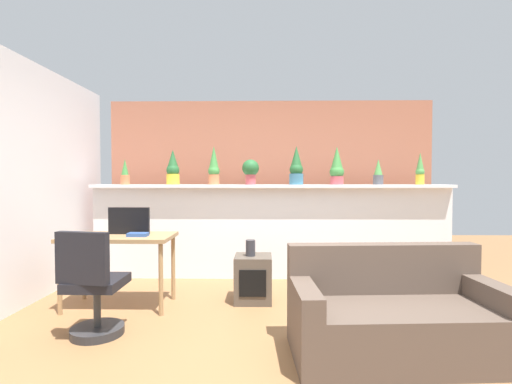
{
  "coord_description": "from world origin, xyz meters",
  "views": [
    {
      "loc": [
        -0.1,
        -3.05,
        1.32
      ],
      "look_at": [
        -0.19,
        1.38,
        1.18
      ],
      "focal_mm": 26.3,
      "sensor_mm": 36.0,
      "label": 1
    }
  ],
  "objects_px": {
    "desk": "(120,243)",
    "side_cube_shelf": "(253,278)",
    "potted_plant_2": "(214,167)",
    "office_chair": "(93,292)",
    "potted_plant_4": "(296,168)",
    "potted_plant_6": "(378,173)",
    "couch": "(395,317)",
    "vase_on_shelf": "(250,248)",
    "potted_plant_3": "(251,170)",
    "book_on_desk": "(138,235)",
    "potted_plant_7": "(420,170)",
    "potted_plant_0": "(125,173)",
    "potted_plant_5": "(337,167)",
    "tv_monitor": "(129,221)",
    "potted_plant_1": "(173,169)"
  },
  "relations": [
    {
      "from": "desk",
      "to": "potted_plant_4",
      "type": "bearing_deg",
      "value": 30.31
    },
    {
      "from": "vase_on_shelf",
      "to": "office_chair",
      "type": "bearing_deg",
      "value": -143.24
    },
    {
      "from": "side_cube_shelf",
      "to": "couch",
      "type": "xyz_separation_m",
      "value": [
        1.11,
        -1.22,
        0.03
      ]
    },
    {
      "from": "potted_plant_6",
      "to": "desk",
      "type": "height_order",
      "value": "potted_plant_6"
    },
    {
      "from": "book_on_desk",
      "to": "potted_plant_7",
      "type": "bearing_deg",
      "value": 20.22
    },
    {
      "from": "side_cube_shelf",
      "to": "potted_plant_4",
      "type": "bearing_deg",
      "value": 59.63
    },
    {
      "from": "potted_plant_7",
      "to": "couch",
      "type": "height_order",
      "value": "potted_plant_7"
    },
    {
      "from": "potted_plant_0",
      "to": "office_chair",
      "type": "height_order",
      "value": "potted_plant_0"
    },
    {
      "from": "potted_plant_0",
      "to": "potted_plant_2",
      "type": "height_order",
      "value": "potted_plant_2"
    },
    {
      "from": "potted_plant_3",
      "to": "potted_plant_5",
      "type": "distance_m",
      "value": 1.15
    },
    {
      "from": "potted_plant_3",
      "to": "tv_monitor",
      "type": "height_order",
      "value": "potted_plant_3"
    },
    {
      "from": "potted_plant_1",
      "to": "desk",
      "type": "bearing_deg",
      "value": -103.07
    },
    {
      "from": "couch",
      "to": "office_chair",
      "type": "bearing_deg",
      "value": 174.1
    },
    {
      "from": "potted_plant_3",
      "to": "desk",
      "type": "xyz_separation_m",
      "value": [
        -1.33,
        -1.12,
        -0.79
      ]
    },
    {
      "from": "desk",
      "to": "side_cube_shelf",
      "type": "distance_m",
      "value": 1.46
    },
    {
      "from": "potted_plant_0",
      "to": "potted_plant_3",
      "type": "xyz_separation_m",
      "value": [
        1.68,
        -0.0,
        0.04
      ]
    },
    {
      "from": "potted_plant_1",
      "to": "side_cube_shelf",
      "type": "relative_size",
      "value": 0.94
    },
    {
      "from": "tv_monitor",
      "to": "office_chair",
      "type": "xyz_separation_m",
      "value": [
        -0.0,
        -0.85,
        -0.5
      ]
    },
    {
      "from": "potted_plant_0",
      "to": "potted_plant_5",
      "type": "relative_size",
      "value": 0.67
    },
    {
      "from": "office_chair",
      "to": "couch",
      "type": "height_order",
      "value": "office_chair"
    },
    {
      "from": "potted_plant_2",
      "to": "potted_plant_6",
      "type": "distance_m",
      "value": 2.21
    },
    {
      "from": "potted_plant_3",
      "to": "potted_plant_5",
      "type": "height_order",
      "value": "potted_plant_5"
    },
    {
      "from": "book_on_desk",
      "to": "potted_plant_3",
      "type": "bearing_deg",
      "value": 47.13
    },
    {
      "from": "potted_plant_3",
      "to": "desk",
      "type": "distance_m",
      "value": 1.91
    },
    {
      "from": "potted_plant_2",
      "to": "office_chair",
      "type": "xyz_separation_m",
      "value": [
        -0.76,
        -1.96,
        -1.11
      ]
    },
    {
      "from": "desk",
      "to": "potted_plant_1",
      "type": "bearing_deg",
      "value": 76.93
    },
    {
      "from": "potted_plant_1",
      "to": "potted_plant_6",
      "type": "bearing_deg",
      "value": 0.07
    },
    {
      "from": "office_chair",
      "to": "vase_on_shelf",
      "type": "bearing_deg",
      "value": 36.76
    },
    {
      "from": "tv_monitor",
      "to": "office_chair",
      "type": "height_order",
      "value": "tv_monitor"
    },
    {
      "from": "book_on_desk",
      "to": "couch",
      "type": "height_order",
      "value": "couch"
    },
    {
      "from": "potted_plant_6",
      "to": "desk",
      "type": "bearing_deg",
      "value": -158.56
    },
    {
      "from": "potted_plant_5",
      "to": "side_cube_shelf",
      "type": "distance_m",
      "value": 1.92
    },
    {
      "from": "potted_plant_1",
      "to": "office_chair",
      "type": "height_order",
      "value": "potted_plant_1"
    },
    {
      "from": "potted_plant_4",
      "to": "book_on_desk",
      "type": "distance_m",
      "value": 2.22
    },
    {
      "from": "book_on_desk",
      "to": "potted_plant_2",
      "type": "bearing_deg",
      "value": 64.15
    },
    {
      "from": "potted_plant_0",
      "to": "tv_monitor",
      "type": "relative_size",
      "value": 0.79
    },
    {
      "from": "potted_plant_5",
      "to": "desk",
      "type": "distance_m",
      "value": 2.87
    },
    {
      "from": "potted_plant_2",
      "to": "side_cube_shelf",
      "type": "relative_size",
      "value": 1.04
    },
    {
      "from": "potted_plant_3",
      "to": "book_on_desk",
      "type": "relative_size",
      "value": 1.67
    },
    {
      "from": "potted_plant_4",
      "to": "couch",
      "type": "relative_size",
      "value": 0.32
    },
    {
      "from": "potted_plant_4",
      "to": "potted_plant_5",
      "type": "bearing_deg",
      "value": 4.77
    },
    {
      "from": "potted_plant_4",
      "to": "potted_plant_3",
      "type": "bearing_deg",
      "value": -178.63
    },
    {
      "from": "potted_plant_0",
      "to": "couch",
      "type": "bearing_deg",
      "value": -36.98
    },
    {
      "from": "vase_on_shelf",
      "to": "book_on_desk",
      "type": "distance_m",
      "value": 1.18
    },
    {
      "from": "potted_plant_5",
      "to": "tv_monitor",
      "type": "bearing_deg",
      "value": -155.49
    },
    {
      "from": "potted_plant_0",
      "to": "tv_monitor",
      "type": "bearing_deg",
      "value": -67.79
    },
    {
      "from": "potted_plant_3",
      "to": "book_on_desk",
      "type": "distance_m",
      "value": 1.77
    },
    {
      "from": "potted_plant_3",
      "to": "tv_monitor",
      "type": "xyz_separation_m",
      "value": [
        -1.26,
        -1.04,
        -0.56
      ]
    },
    {
      "from": "tv_monitor",
      "to": "book_on_desk",
      "type": "bearing_deg",
      "value": -47.0
    },
    {
      "from": "potted_plant_1",
      "to": "book_on_desk",
      "type": "xyz_separation_m",
      "value": [
        -0.06,
        -1.27,
        -0.71
      ]
    }
  ]
}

